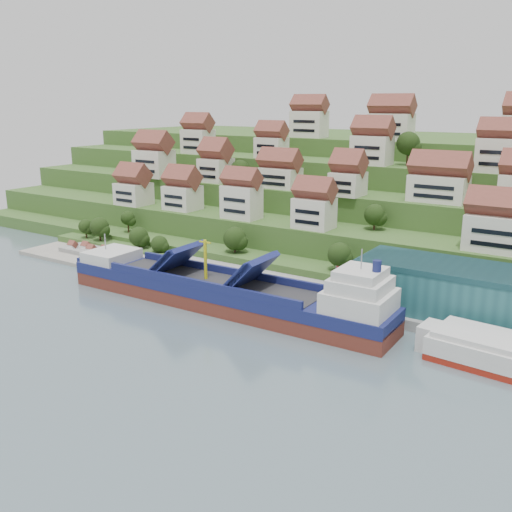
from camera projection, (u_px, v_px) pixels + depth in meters
The scene contains 9 objects.
ground at pixel (239, 309), 123.56m from camera, with size 300.00×300.00×0.00m, color slate.
quay at pixel (353, 302), 124.79m from camera, with size 180.00×14.00×2.20m, color gray.
pebble_beach at pixel (98, 256), 163.80m from camera, with size 45.00×20.00×1.00m, color gray.
hillside at pixel (404, 196), 204.30m from camera, with size 260.00×128.00×31.00m.
hillside_village at pixel (370, 171), 163.28m from camera, with size 156.96×62.40×29.12m.
hillside_trees at pixel (286, 199), 162.47m from camera, with size 142.20×62.20×32.30m.
flagpole at pixel (336, 281), 120.24m from camera, with size 1.28×0.16×8.00m.
beach_huts at pixel (89, 251), 163.43m from camera, with size 14.40×3.70×2.20m.
cargo_ship at pixel (229, 294), 122.98m from camera, with size 78.26×13.19×17.32m.
Camera 1 is at (66.83, -95.12, 43.59)m, focal length 40.00 mm.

